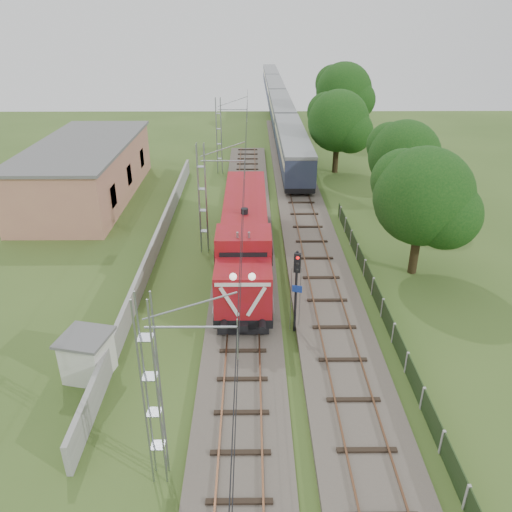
{
  "coord_description": "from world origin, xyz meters",
  "views": [
    {
      "loc": [
        0.49,
        -21.43,
        15.92
      ],
      "look_at": [
        0.73,
        6.59,
        2.2
      ],
      "focal_mm": 35.0,
      "sensor_mm": 36.0,
      "label": 1
    }
  ],
  "objects_px": {
    "locomotive": "(245,235)",
    "signal_post": "(297,278)",
    "coach_rake": "(278,99)",
    "relay_hut": "(88,356)"
  },
  "relations": [
    {
      "from": "locomotive",
      "to": "coach_rake",
      "type": "bearing_deg",
      "value": 85.09
    },
    {
      "from": "relay_hut",
      "to": "signal_post",
      "type": "bearing_deg",
      "value": 19.34
    },
    {
      "from": "coach_rake",
      "to": "signal_post",
      "type": "height_order",
      "value": "signal_post"
    },
    {
      "from": "signal_post",
      "to": "relay_hut",
      "type": "distance_m",
      "value": 11.06
    },
    {
      "from": "locomotive",
      "to": "coach_rake",
      "type": "relative_size",
      "value": 0.2
    },
    {
      "from": "locomotive",
      "to": "signal_post",
      "type": "xyz_separation_m",
      "value": [
        2.82,
        -8.06,
        1.01
      ]
    },
    {
      "from": "locomotive",
      "to": "signal_post",
      "type": "distance_m",
      "value": 8.6
    },
    {
      "from": "locomotive",
      "to": "signal_post",
      "type": "relative_size",
      "value": 3.72
    },
    {
      "from": "locomotive",
      "to": "signal_post",
      "type": "height_order",
      "value": "locomotive"
    },
    {
      "from": "coach_rake",
      "to": "relay_hut",
      "type": "distance_m",
      "value": 70.97
    }
  ]
}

